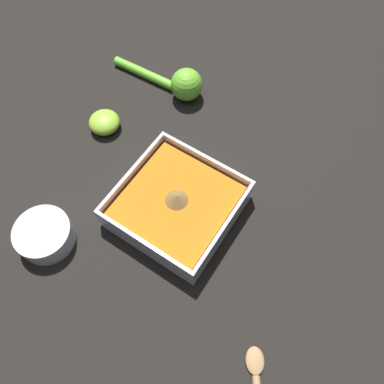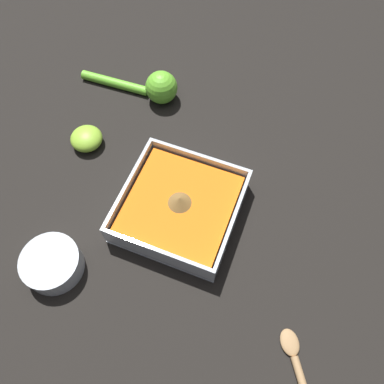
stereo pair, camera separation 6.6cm
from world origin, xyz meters
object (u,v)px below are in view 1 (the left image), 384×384
Objects in this scene: lemon_squeezer at (179,83)px; lemon_half at (104,122)px; spice_bowl at (45,235)px; square_dish at (177,205)px.

lemon_squeezer is 3.55× the size of lemon_half.
lemon_squeezer is at bearing 179.99° from spice_bowl.
spice_bowl is at bearing 16.58° from lemon_half.
square_dish reaches higher than lemon_half.
lemon_half is (0.16, -0.07, -0.01)m from lemon_squeezer.
square_dish is 0.24m from lemon_half.
lemon_squeezer is (-0.24, -0.16, 0.01)m from square_dish.
spice_bowl is at bearing -42.72° from square_dish.
spice_bowl reaches higher than lemon_half.
lemon_squeezer is 0.18m from lemon_half.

